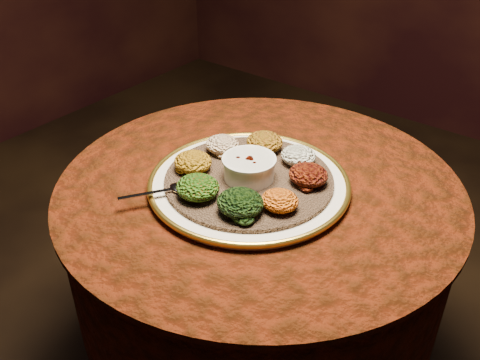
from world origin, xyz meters
The scene contains 13 objects.
table centered at (0.00, 0.00, 0.55)m, with size 0.96×0.96×0.73m.
platter centered at (-0.01, -0.03, 0.75)m, with size 0.59×0.59×0.02m.
injera centered at (-0.01, -0.03, 0.76)m, with size 0.39×0.39×0.01m, color brown.
stew_bowl centered at (-0.01, -0.03, 0.79)m, with size 0.12×0.12×0.05m.
spoon centered at (-0.10, -0.18, 0.77)m, with size 0.10×0.13×0.01m.
portion_ayib centered at (0.05, 0.09, 0.78)m, with size 0.09×0.08×0.04m, color white.
portion_kitfo centered at (0.11, 0.03, 0.78)m, with size 0.09×0.09×0.04m, color black.
portion_tikil centered at (0.12, -0.09, 0.78)m, with size 0.08×0.08×0.04m, color #B76F0F.
portion_gomen centered at (0.06, -0.15, 0.79)m, with size 0.10×0.10×0.05m, color black.
portion_mixveg centered at (-0.05, -0.16, 0.79)m, with size 0.10×0.09×0.05m, color #8E2A09.
portion_kik centered at (-0.13, -0.09, 0.78)m, with size 0.09×0.09×0.04m, color #9F680E.
portion_timatim centered at (-0.13, 0.02, 0.78)m, with size 0.08×0.08×0.04m, color maroon.
portion_shiro centered at (-0.05, 0.09, 0.78)m, with size 0.09×0.09×0.04m, color brown.
Camera 1 is at (0.61, -0.86, 1.43)m, focal length 40.00 mm.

